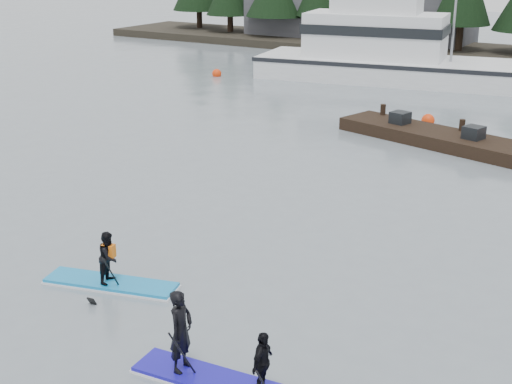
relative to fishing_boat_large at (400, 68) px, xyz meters
The scene contains 7 objects.
ground 30.86m from the fishing_boat_large, 80.54° to the right, with size 160.00×160.00×0.00m, color slate.
waterfront_building 16.33m from the fishing_boat_large, 123.36° to the left, with size 18.00×6.00×5.00m, color #4C4C51.
fishing_boat_large is the anchor object (origin of this frame).
buoy_b 10.89m from the fishing_boat_large, 62.08° to the right, with size 0.60×0.60×0.60m, color #EF390B.
buoy_a 11.19m from the fishing_boat_large, 156.26° to the right, with size 0.58×0.58×0.58m, color #EF390B.
paddleboard_solo 29.70m from the fishing_boat_large, 82.16° to the right, with size 3.34×1.64×1.85m.
paddleboard_duo 32.56m from the fishing_boat_large, 74.82° to the right, with size 3.48×1.32×2.23m.
Camera 1 is at (10.13, -10.27, 7.79)m, focal length 50.00 mm.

